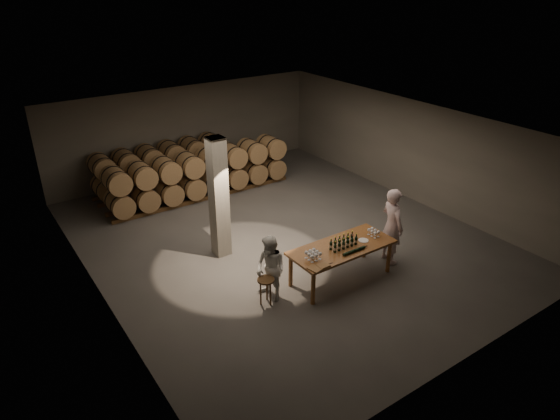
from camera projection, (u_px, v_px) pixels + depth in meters
room at (219, 198)px, 12.56m from camera, size 12.00×12.00×12.00m
tasting_table at (342, 250)px, 11.82m from camera, size 2.60×1.10×0.90m
barrel_stack_back at (162, 166)px, 16.83m from camera, size 4.70×0.95×1.57m
barrel_stack_front at (201, 173)px, 16.19m from camera, size 6.26×0.95×1.57m
bottle_cluster at (344, 243)px, 11.71m from camera, size 0.72×0.22×0.30m
lying_bottles at (354, 251)px, 11.52m from camera, size 0.73×0.07×0.07m
glass_cluster_left at (313, 253)px, 11.22m from camera, size 0.31×0.31×0.19m
glass_cluster_right at (374, 231)px, 12.20m from camera, size 0.19×0.30×0.17m
plate at (363, 240)px, 12.02m from camera, size 0.25×0.25×0.01m
notebook_near at (323, 266)px, 10.98m from camera, size 0.27×0.21×0.03m
notebook_corner at (315, 269)px, 10.88m from camera, size 0.29×0.34×0.03m
pen at (330, 263)px, 11.08m from camera, size 0.14×0.03×0.01m
stool at (266, 284)px, 11.04m from camera, size 0.38×0.38×0.64m
person_man at (392, 226)px, 12.49m from camera, size 0.58×0.80×2.01m
person_woman at (271, 269)px, 11.11m from camera, size 0.72×0.85×1.57m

